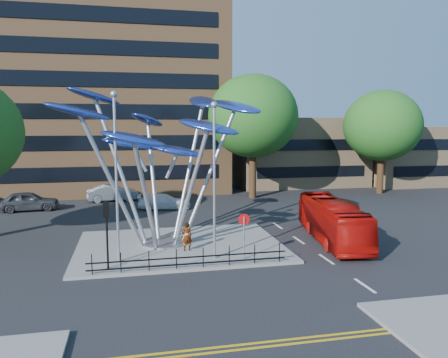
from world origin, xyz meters
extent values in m
plane|color=black|center=(0.00, 0.00, 0.00)|extent=(120.00, 120.00, 0.00)
cube|color=slate|center=(-1.00, 6.00, 0.07)|extent=(12.00, 9.00, 0.15)
cube|color=gold|center=(0.00, -6.00, 0.01)|extent=(40.00, 0.12, 0.01)
cube|color=gold|center=(0.00, -6.30, 0.01)|extent=(40.00, 0.12, 0.01)
cube|color=#8E633E|center=(-6.00, 32.00, 15.00)|extent=(25.00, 15.00, 30.00)
cube|color=tan|center=(16.00, 30.00, 4.00)|extent=(15.00, 8.00, 8.00)
cube|color=tan|center=(30.00, 28.00, 3.50)|extent=(12.00, 8.00, 7.00)
cylinder|color=black|center=(8.00, 22.00, 2.86)|extent=(0.70, 0.70, 5.72)
ellipsoid|color=#214D16|center=(8.00, 22.00, 8.06)|extent=(8.80, 8.80, 8.10)
cylinder|color=black|center=(22.00, 22.00, 2.53)|extent=(0.70, 0.70, 5.06)
ellipsoid|color=#214D16|center=(22.00, 22.00, 7.13)|extent=(8.00, 8.00, 7.36)
cylinder|color=#9EA0A5|center=(-2.00, 6.50, 0.21)|extent=(2.80, 2.80, 0.12)
cylinder|color=#9EA0A5|center=(-3.20, 5.90, 4.05)|extent=(0.24, 0.24, 7.80)
ellipsoid|color=#2A46B7|center=(-6.40, 4.90, 7.95)|extent=(3.92, 2.95, 1.39)
cylinder|color=#9EA0A5|center=(-2.40, 5.50, 3.35)|extent=(0.24, 0.24, 6.40)
ellipsoid|color=#2A46B7|center=(-3.60, 3.30, 6.55)|extent=(3.47, 1.78, 1.31)
cylinder|color=#9EA0A5|center=(-1.40, 5.70, 3.65)|extent=(0.24, 0.24, 7.00)
ellipsoid|color=#2A46B7|center=(0.40, 4.10, 7.15)|extent=(3.81, 3.11, 1.36)
cylinder|color=#9EA0A5|center=(-0.80, 6.50, 4.25)|extent=(0.24, 0.24, 8.20)
ellipsoid|color=#2A46B7|center=(2.60, 6.90, 8.35)|extent=(3.52, 4.06, 1.44)
cylinder|color=#9EA0A5|center=(-1.20, 7.40, 4.45)|extent=(0.24, 0.24, 8.60)
ellipsoid|color=#2A46B7|center=(1.00, 9.40, 8.75)|extent=(2.21, 3.79, 1.39)
cylinder|color=#9EA0A5|center=(-2.20, 7.50, 3.85)|extent=(0.24, 0.24, 7.40)
ellipsoid|color=#2A46B7|center=(-2.60, 10.10, 7.55)|extent=(3.02, 3.71, 1.34)
cylinder|color=#9EA0A5|center=(-3.00, 6.90, 4.55)|extent=(0.24, 0.24, 8.80)
ellipsoid|color=#2A46B7|center=(-5.80, 8.30, 8.95)|extent=(3.88, 3.60, 1.42)
ellipsoid|color=#2A46B7|center=(-3.80, 6.70, 6.15)|extent=(3.40, 1.96, 1.13)
ellipsoid|color=#2A46B7|center=(-1.10, 6.10, 5.75)|extent=(3.39, 2.16, 1.11)
cylinder|color=#9EA0A5|center=(-4.50, 3.50, 4.40)|extent=(0.14, 0.14, 8.50)
sphere|color=#9EA0A5|center=(-4.50, 3.50, 8.77)|extent=(0.36, 0.36, 0.36)
cylinder|color=#9EA0A5|center=(0.50, 3.00, 4.15)|extent=(0.14, 0.14, 8.00)
sphere|color=#9EA0A5|center=(0.50, 3.00, 8.27)|extent=(0.36, 0.36, 0.36)
cylinder|color=black|center=(-5.00, 2.50, 1.75)|extent=(0.10, 0.10, 3.20)
cube|color=black|center=(-5.00, 2.50, 3.15)|extent=(0.28, 0.18, 0.85)
sphere|color=#FF0C0C|center=(-5.00, 2.50, 3.43)|extent=(0.18, 0.18, 0.18)
cylinder|color=#9EA0A5|center=(2.00, 2.50, 1.30)|extent=(0.08, 0.08, 2.30)
cylinder|color=red|center=(2.00, 2.53, 2.30)|extent=(0.60, 0.04, 0.60)
cube|color=white|center=(2.00, 2.55, 2.30)|extent=(0.42, 0.03, 0.10)
cylinder|color=black|center=(-5.70, 1.70, 0.65)|extent=(0.05, 0.05, 1.00)
cylinder|color=black|center=(-4.36, 1.70, 0.65)|extent=(0.05, 0.05, 1.00)
cylinder|color=black|center=(-3.01, 1.70, 0.65)|extent=(0.05, 0.05, 1.00)
cylinder|color=black|center=(-1.67, 1.70, 0.65)|extent=(0.05, 0.05, 1.00)
cylinder|color=black|center=(-0.33, 1.70, 0.65)|extent=(0.05, 0.05, 1.00)
cylinder|color=black|center=(1.01, 1.70, 0.65)|extent=(0.05, 0.05, 1.00)
cylinder|color=black|center=(2.36, 1.70, 0.65)|extent=(0.05, 0.05, 1.00)
cylinder|color=black|center=(3.70, 1.70, 0.65)|extent=(0.05, 0.05, 1.00)
cube|color=black|center=(-1.00, 1.70, 0.70)|extent=(10.00, 0.06, 0.06)
cube|color=black|center=(-1.00, 1.70, 0.35)|extent=(10.00, 0.06, 0.06)
imported|color=#A90C07|center=(8.50, 5.49, 1.30)|extent=(3.65, 9.55, 2.60)
imported|color=gray|center=(-0.77, 4.73, 0.97)|extent=(0.61, 0.41, 1.63)
imported|color=#43454B|center=(-12.32, 19.72, 0.83)|extent=(5.03, 2.44, 1.65)
imported|color=#9EA1A5|center=(-5.52, 23.00, 0.78)|extent=(4.92, 2.30, 1.56)
imported|color=white|center=(-1.02, 18.06, 0.65)|extent=(4.62, 2.16, 1.31)
camera|label=1|loc=(-3.76, -19.26, 7.29)|focal=35.00mm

